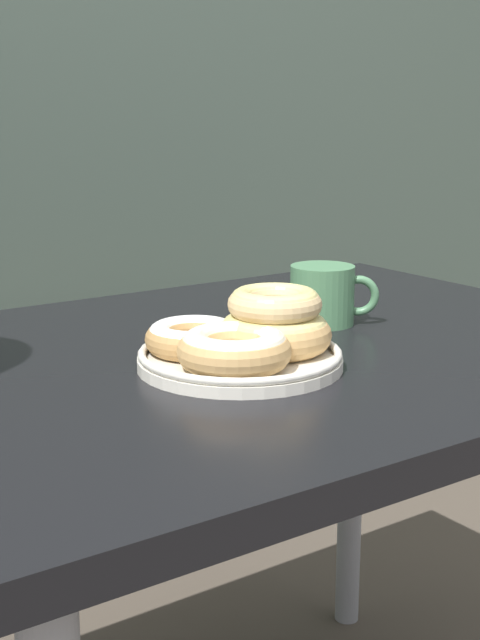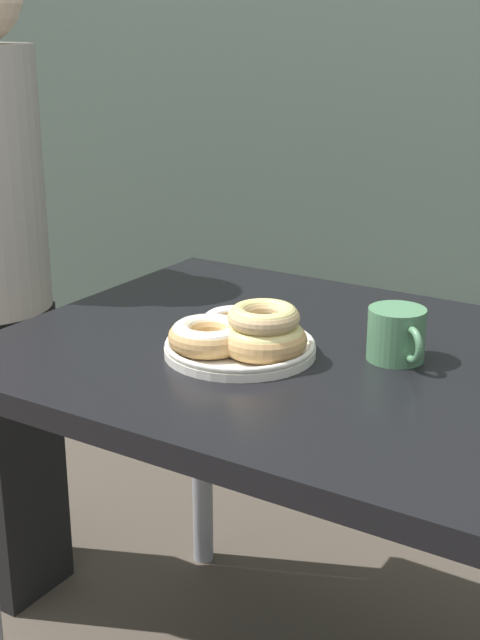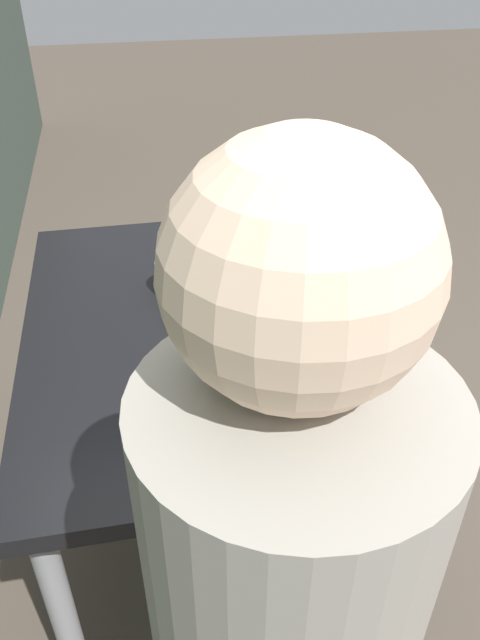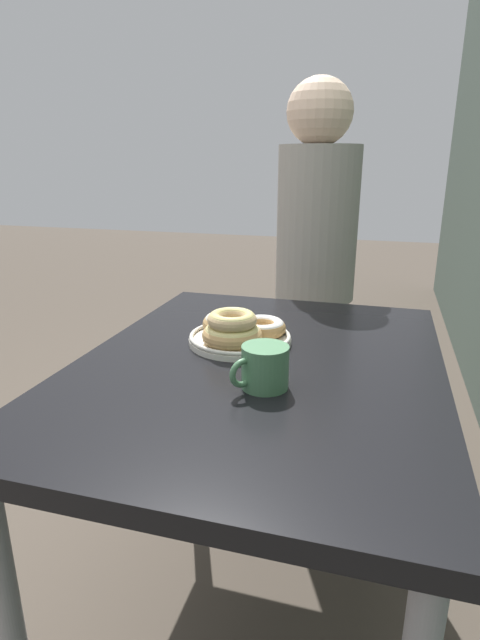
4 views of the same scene
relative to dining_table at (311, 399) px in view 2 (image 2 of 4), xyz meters
The scene contains 3 objects.
dining_table is the anchor object (origin of this frame).
donut_plate 0.17m from the dining_table, 140.05° to the right, with size 0.27×0.26×0.09m.
coffee_mug 0.19m from the dining_table, 17.48° to the left, with size 0.11×0.10×0.09m.
Camera 2 is at (0.64, -0.90, 1.29)m, focal length 50.00 mm.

